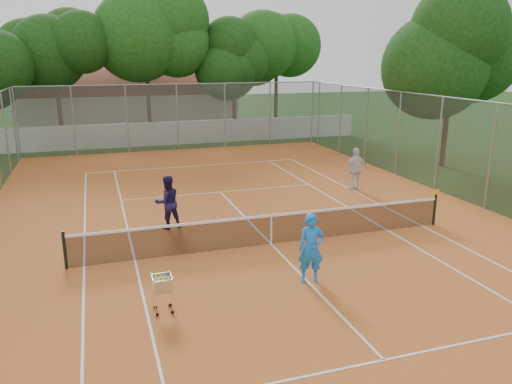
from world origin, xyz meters
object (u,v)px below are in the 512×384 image
object	(u,v)px
player_far_left	(168,202)
ball_hopper	(163,293)
player_far_right	(356,169)
player_near	(311,248)
clubhouse	(129,99)
tennis_net	(271,229)

from	to	relation	value
player_far_left	ball_hopper	distance (m)	5.83
player_far_right	ball_hopper	bearing A→B (deg)	37.63
player_near	clubhouse	bearing A→B (deg)	108.17
clubhouse	player_far_left	size ratio (longest dim) A/B	9.11
tennis_net	player_far_left	world-z (taller)	player_far_left
player_near	player_far_right	size ratio (longest dim) A/B	0.98
player_near	player_far_left	bearing A→B (deg)	132.70
tennis_net	ball_hopper	world-z (taller)	tennis_net
player_far_right	ball_hopper	size ratio (longest dim) A/B	1.95
clubhouse	player_near	size ratio (longest dim) A/B	9.03
player_far_left	tennis_net	bearing A→B (deg)	126.38
tennis_net	player_far_right	world-z (taller)	player_far_right
tennis_net	clubhouse	size ratio (longest dim) A/B	0.72
player_near	player_far_right	distance (m)	9.53
player_far_left	ball_hopper	size ratio (longest dim) A/B	1.90
clubhouse	player_far_left	xyz separation A→B (m)	(-0.78, -26.48, -1.28)
player_near	ball_hopper	world-z (taller)	player_near
player_near	tennis_net	bearing A→B (deg)	105.96
tennis_net	player_near	world-z (taller)	player_near
player_far_left	ball_hopper	xyz separation A→B (m)	(-0.96, -5.74, -0.43)
ball_hopper	tennis_net	bearing A→B (deg)	55.14
clubhouse	player_far_right	world-z (taller)	clubhouse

